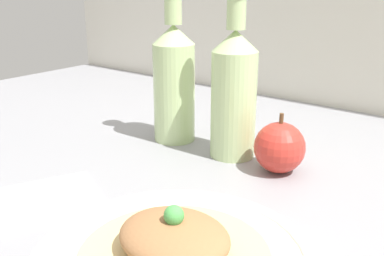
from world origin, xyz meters
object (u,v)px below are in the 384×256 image
at_px(cider_bottle_left, 174,80).
at_px(apple, 279,147).
at_px(cider_bottle_right, 234,91).
at_px(plated_food, 174,241).

height_order(cider_bottle_left, apple, cider_bottle_left).
relative_size(cider_bottle_left, apple, 2.89).
relative_size(cider_bottle_left, cider_bottle_right, 1.00).
xyz_separation_m(cider_bottle_left, cider_bottle_right, (0.13, 0.00, 0.00)).
relative_size(plated_food, cider_bottle_right, 0.72).
height_order(cider_bottle_right, apple, cider_bottle_right).
bearing_deg(cider_bottle_right, cider_bottle_left, 180.00).
height_order(plated_food, cider_bottle_left, cider_bottle_left).
bearing_deg(cider_bottle_right, apple, -7.25).
bearing_deg(apple, plated_food, -83.19).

